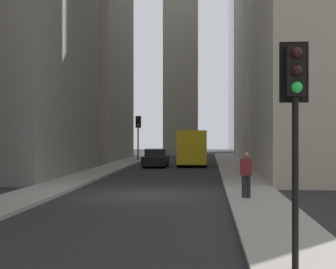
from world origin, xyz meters
The scene contains 11 objects.
ground_plane centered at (0.00, 0.00, 0.00)m, with size 135.00×135.00×0.00m, color #262628.
sidewalk_right centered at (0.00, 4.50, 0.07)m, with size 90.00×2.20×0.14m, color gray.
sidewalk_left centered at (0.00, -4.50, 0.07)m, with size 90.00×2.20×0.14m, color gray.
building_left_far centered at (28.99, -10.60, 9.93)m, with size 15.24×10.00×19.85m.
building_right_far centered at (28.50, 10.59, 10.98)m, with size 14.50×10.50×21.94m.
delivery_truck centered at (20.74, -1.40, 1.46)m, with size 6.46×2.25×2.84m.
sedan_black centered at (18.69, 1.40, 0.66)m, with size 4.30×1.78×1.42m.
traffic_light_foreground centered at (-12.24, -4.19, 3.13)m, with size 0.43×0.52×4.07m.
traffic_light_midblock centered at (26.53, 3.86, 3.16)m, with size 0.43×0.52×4.11m.
pedestrian centered at (-1.75, -4.08, 1.08)m, with size 0.26×0.44×1.73m.
discarded_bottle centered at (2.39, -3.61, 0.25)m, with size 0.07×0.07×0.27m.
Camera 1 is at (-21.64, -2.65, 2.53)m, focal length 55.91 mm.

